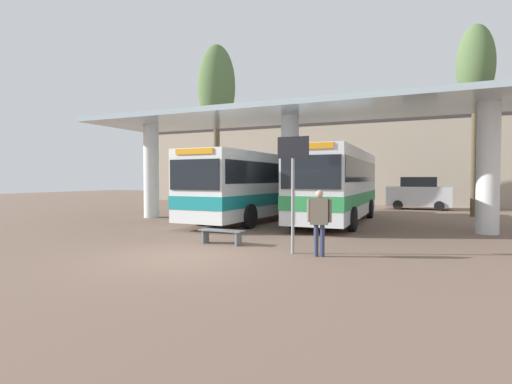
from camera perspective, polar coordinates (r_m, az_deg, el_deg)
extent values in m
plane|color=#755B4C|center=(11.01, -10.11, -9.07)|extent=(100.00, 100.00, 0.00)
cube|color=tan|center=(33.56, 13.70, 5.63)|extent=(40.00, 0.50, 8.65)
cube|color=#332D2D|center=(33.94, 13.74, 11.18)|extent=(40.00, 0.58, 2.08)
cylinder|color=silver|center=(22.37, -14.73, 2.84)|extent=(0.81, 0.81, 4.98)
cylinder|color=silver|center=(18.45, 4.86, 3.12)|extent=(0.81, 0.81, 4.98)
cylinder|color=silver|center=(17.51, 30.23, 2.94)|extent=(0.81, 0.81, 4.98)
cube|color=#9EB2BC|center=(18.69, 4.88, 11.15)|extent=(20.88, 5.36, 0.24)
cube|color=white|center=(20.60, 0.62, 1.10)|extent=(2.86, 11.84, 2.95)
cube|color=black|center=(20.60, 0.62, 2.66)|extent=(2.88, 11.37, 0.94)
cube|color=teal|center=(20.62, 0.62, -0.75)|extent=(2.90, 11.88, 0.53)
cube|color=black|center=(15.48, -8.85, 2.47)|extent=(2.26, 0.14, 1.18)
cube|color=orange|center=(15.51, -8.87, 5.76)|extent=(1.72, 0.11, 0.22)
cylinder|color=black|center=(18.11, -7.89, -3.12)|extent=(0.32, 1.04, 1.03)
cylinder|color=black|center=(16.86, -0.96, -3.47)|extent=(0.32, 1.04, 1.03)
cylinder|color=black|center=(24.10, 1.30, -1.87)|extent=(0.32, 1.04, 1.03)
cylinder|color=black|center=(23.18, 6.82, -2.03)|extent=(0.32, 1.04, 1.03)
cube|color=silver|center=(19.56, 11.57, 1.20)|extent=(2.72, 10.28, 3.10)
cube|color=black|center=(19.56, 11.58, 2.93)|extent=(2.74, 9.87, 0.99)
cube|color=#2D934C|center=(19.58, 11.55, -0.84)|extent=(2.76, 10.32, 0.56)
cube|color=black|center=(14.55, 7.75, 2.84)|extent=(2.22, 0.13, 1.24)
cube|color=orange|center=(14.60, 7.76, 6.55)|extent=(1.69, 0.10, 0.22)
cylinder|color=black|center=(16.85, 5.45, -3.55)|extent=(0.31, 1.00, 1.00)
cylinder|color=black|center=(16.31, 13.60, -3.77)|extent=(0.31, 1.00, 1.00)
cylinder|color=black|center=(22.61, 9.88, -2.19)|extent=(0.31, 1.00, 1.00)
cylinder|color=black|center=(22.21, 15.98, -2.31)|extent=(0.31, 1.00, 1.00)
cube|color=slate|center=(12.85, -4.95, -5.50)|extent=(1.50, 0.44, 0.04)
cube|color=slate|center=(13.18, -7.25, -6.33)|extent=(0.07, 0.37, 0.42)
cube|color=slate|center=(12.60, -2.55, -6.69)|extent=(0.07, 0.37, 0.42)
cylinder|color=gray|center=(11.18, 5.29, -2.01)|extent=(0.09, 0.09, 2.66)
cube|color=black|center=(11.19, 5.31, 6.35)|extent=(0.90, 0.06, 0.60)
cylinder|color=#333856|center=(10.93, 8.59, -6.85)|extent=(0.15, 0.15, 0.87)
cylinder|color=#333856|center=(10.91, 9.45, -6.86)|extent=(0.15, 0.15, 0.87)
cube|color=#706656|center=(10.83, 9.04, -2.70)|extent=(0.51, 0.33, 0.72)
sphere|color=tan|center=(10.80, 9.05, -0.27)|extent=(0.20, 0.20, 0.20)
cylinder|color=#706656|center=(10.86, 7.56, -2.64)|extent=(0.11, 0.11, 0.61)
cylinder|color=#706656|center=(10.81, 10.53, -2.68)|extent=(0.11, 0.11, 0.61)
cylinder|color=brown|center=(25.13, 28.71, 5.06)|extent=(0.31, 0.31, 7.18)
ellipsoid|color=#516B3D|center=(25.86, 28.88, 15.69)|extent=(1.97, 1.97, 4.34)
cylinder|color=brown|center=(28.15, -5.63, 4.71)|extent=(0.42, 0.42, 6.98)
ellipsoid|color=#516B3D|center=(28.85, -5.66, 14.82)|extent=(2.61, 2.61, 5.73)
cube|color=silver|center=(29.73, 22.22, -0.57)|extent=(4.16, 1.82, 1.34)
cube|color=#1E2328|center=(29.71, 22.24, 1.36)|extent=(2.29, 1.68, 0.66)
cylinder|color=black|center=(30.65, 24.67, -1.61)|extent=(0.64, 0.22, 0.64)
cylinder|color=black|center=(28.84, 24.70, -1.82)|extent=(0.64, 0.22, 0.64)
cylinder|color=black|center=(30.74, 19.87, -1.55)|extent=(0.64, 0.22, 0.64)
cylinder|color=black|center=(28.93, 19.59, -1.75)|extent=(0.64, 0.22, 0.64)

